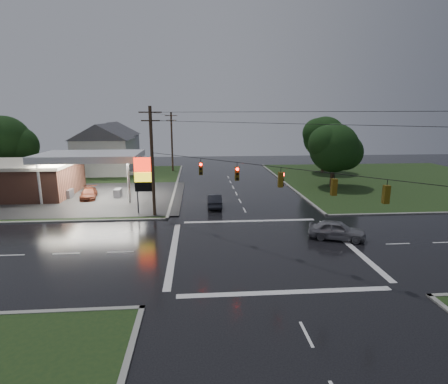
{
  "coord_description": "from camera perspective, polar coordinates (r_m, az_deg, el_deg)",
  "views": [
    {
      "loc": [
        -5.06,
        -25.4,
        10.29
      ],
      "look_at": [
        -2.56,
        6.81,
        3.0
      ],
      "focal_mm": 28.0,
      "sensor_mm": 36.0,
      "label": 1
    }
  ],
  "objects": [
    {
      "name": "ground",
      "position": [
        27.87,
        6.43,
        -9.03
      ],
      "size": [
        120.0,
        120.0,
        0.0
      ],
      "primitive_type": "plane",
      "color": "black",
      "rests_on": "ground"
    },
    {
      "name": "house_far",
      "position": [
        75.55,
        -17.5,
        7.67
      ],
      "size": [
        11.05,
        8.48,
        8.6
      ],
      "color": "silver",
      "rests_on": "ground"
    },
    {
      "name": "tree_ne_near",
      "position": [
        51.35,
        17.67,
        6.84
      ],
      "size": [
        7.99,
        6.8,
        8.98
      ],
      "color": "black",
      "rests_on": "ground"
    },
    {
      "name": "house_near",
      "position": [
        63.7,
        -19.0,
        6.73
      ],
      "size": [
        11.05,
        8.48,
        8.6
      ],
      "color": "silver",
      "rests_on": "ground"
    },
    {
      "name": "grass_nw",
      "position": [
        56.44,
        -26.13,
        0.94
      ],
      "size": [
        36.0,
        36.0,
        0.08
      ],
      "primitive_type": "cube",
      "color": "#1B3116",
      "rests_on": "ground"
    },
    {
      "name": "car_pump",
      "position": [
        46.12,
        -21.22,
        -0.23
      ],
      "size": [
        2.6,
        4.71,
        1.29
      ],
      "primitive_type": "imported",
      "rotation": [
        0.0,
        0.0,
        0.18
      ],
      "color": "#542113",
      "rests_on": "ground"
    },
    {
      "name": "utility_pole_n",
      "position": [
        63.74,
        -8.51,
        8.24
      ],
      "size": [
        2.2,
        0.32,
        10.5
      ],
      "color": "#382619",
      "rests_on": "ground"
    },
    {
      "name": "traffic_signals",
      "position": [
        26.16,
        6.82,
        4.26
      ],
      "size": [
        26.87,
        26.87,
        1.47
      ],
      "color": "black",
      "rests_on": "ground"
    },
    {
      "name": "tree_nw_behind",
      "position": [
        62.56,
        -32.09,
        7.03
      ],
      "size": [
        8.93,
        7.6,
        10.0
      ],
      "color": "black",
      "rests_on": "ground"
    },
    {
      "name": "tree_ne_far",
      "position": [
        63.54,
        16.21,
        8.51
      ],
      "size": [
        8.46,
        7.2,
        9.8
      ],
      "color": "black",
      "rests_on": "ground"
    },
    {
      "name": "grass_ne",
      "position": [
        60.92,
        26.31,
        1.7
      ],
      "size": [
        36.0,
        36.0,
        0.08
      ],
      "primitive_type": "cube",
      "color": "#1B3116",
      "rests_on": "ground"
    },
    {
      "name": "car_crossing",
      "position": [
        30.78,
        17.93,
        -5.92
      ],
      "size": [
        4.96,
        3.37,
        1.57
      ],
      "primitive_type": "imported",
      "rotation": [
        0.0,
        0.0,
        1.21
      ],
      "color": "slate",
      "rests_on": "ground"
    },
    {
      "name": "car_north",
      "position": [
        39.26,
        -1.61,
        -1.38
      ],
      "size": [
        1.55,
        4.45,
        1.46
      ],
      "primitive_type": "imported",
      "rotation": [
        0.0,
        0.0,
        3.14
      ],
      "color": "black",
      "rests_on": "ground"
    },
    {
      "name": "gas_station",
      "position": [
        50.19,
        -28.65,
        2.28
      ],
      "size": [
        26.2,
        18.0,
        5.6
      ],
      "color": "#2D2D2D",
      "rests_on": "ground"
    },
    {
      "name": "utility_pole_nw",
      "position": [
        35.48,
        -11.63,
        5.06
      ],
      "size": [
        2.2,
        0.32,
        11.0
      ],
      "color": "#382619",
      "rests_on": "ground"
    },
    {
      "name": "pylon_sign",
      "position": [
        36.85,
        -12.87,
        2.58
      ],
      "size": [
        2.0,
        0.35,
        6.0
      ],
      "color": "#59595E",
      "rests_on": "ground"
    }
  ]
}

